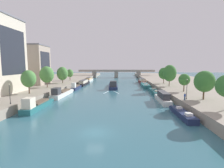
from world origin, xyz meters
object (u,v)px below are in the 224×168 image
at_px(moored_boat_right_second, 145,85).
at_px(tree_right_far, 204,81).
at_px(moored_boat_right_upstream, 142,81).
at_px(lamppost_left_bank, 10,93).
at_px(tree_left_second, 70,73).
at_px(moored_boat_left_far, 84,83).
at_px(lamppost_right_bank, 187,88).
at_px(tree_left_nearest, 62,74).
at_px(barge_midriver, 113,86).
at_px(tree_left_distant, 47,75).
at_px(person_on_quay, 185,96).
at_px(bridge_far, 116,73).
at_px(tree_right_by_lamp, 164,73).
at_px(moored_boat_left_gap_after, 62,93).
at_px(moored_boat_left_lone, 37,105).
at_px(moored_boat_right_gap_after, 182,114).
at_px(moored_boat_right_downstream, 163,98).
at_px(tree_right_end_of_row, 170,73).
at_px(tree_left_by_lamp, 29,79).
at_px(tree_right_distant, 184,80).
at_px(moored_boat_left_midway, 76,87).
at_px(moored_boat_left_upstream, 89,80).
at_px(moored_boat_right_midway, 155,92).

xyz_separation_m(moored_boat_right_second, tree_right_far, (7.85, -36.01, 5.35)).
relative_size(moored_boat_right_upstream, lamppost_left_bank, 3.26).
distance_m(moored_boat_right_upstream, tree_left_second, 37.97).
bearing_deg(moored_boat_left_far, lamppost_right_bank, -50.95).
distance_m(tree_left_nearest, lamppost_left_bank, 38.56).
relative_size(barge_midriver, tree_left_distant, 2.38).
bearing_deg(lamppost_right_bank, person_on_quay, -124.79).
xyz_separation_m(lamppost_left_bank, bridge_far, (18.53, 95.98, -0.33)).
bearing_deg(tree_right_by_lamp, moored_boat_right_upstream, 110.94).
bearing_deg(lamppost_left_bank, moored_boat_left_gap_after, 78.30).
bearing_deg(bridge_far, tree_left_distant, -107.23).
distance_m(moored_boat_left_lone, moored_boat_right_gap_after, 30.23).
xyz_separation_m(moored_boat_right_downstream, tree_right_end_of_row, (6.79, 18.32, 5.52)).
xyz_separation_m(moored_boat_right_second, tree_right_by_lamp, (7.20, -3.13, 5.49)).
relative_size(tree_left_by_lamp, tree_right_distant, 1.22).
distance_m(moored_boat_left_far, tree_right_far, 55.24).
height_order(moored_boat_left_midway, moored_boat_right_gap_after, moored_boat_left_midway).
height_order(tree_right_far, tree_right_distant, tree_right_far).
xyz_separation_m(moored_boat_left_far, tree_left_by_lamp, (-7.02, -35.51, 4.89)).
height_order(moored_boat_right_gap_after, person_on_quay, person_on_quay).
xyz_separation_m(moored_boat_left_upstream, tree_right_end_of_row, (36.46, -34.93, 5.61)).
bearing_deg(tree_left_second, lamppost_left_bank, -85.79).
bearing_deg(moored_boat_left_upstream, bridge_far, 64.09).
height_order(tree_left_distant, tree_right_by_lamp, tree_left_distant).
xyz_separation_m(moored_boat_right_upstream, bridge_far, (-14.88, 38.44, 2.68)).
bearing_deg(moored_boat_left_upstream, tree_left_by_lamp, -96.89).
bearing_deg(moored_boat_left_lone, moored_boat_right_upstream, 61.37).
bearing_deg(lamppost_right_bank, moored_boat_left_midway, 141.23).
bearing_deg(tree_right_far, moored_boat_left_lone, -174.74).
bearing_deg(tree_right_by_lamp, moored_boat_right_second, 156.54).
bearing_deg(moored_boat_left_lone, person_on_quay, 4.11).
distance_m(tree_right_far, lamppost_right_bank, 4.06).
xyz_separation_m(moored_boat_left_lone, tree_right_distant, (36.95, 14.62, 4.46)).
relative_size(moored_boat_left_far, tree_right_distant, 2.99).
distance_m(moored_boat_left_lone, moored_boat_right_midway, 37.35).
distance_m(moored_boat_left_upstream, person_on_quay, 67.99).
relative_size(moored_boat_left_upstream, tree_right_far, 2.15).
height_order(tree_left_nearest, tree_left_second, tree_left_nearest).
bearing_deg(lamppost_right_bank, tree_right_far, -1.25).
relative_size(moored_boat_right_midway, tree_left_by_lamp, 2.06).
bearing_deg(tree_right_distant, tree_right_by_lamp, 91.09).
distance_m(tree_right_distant, lamppost_right_bank, 11.69).
bearing_deg(tree_left_by_lamp, tree_left_distant, 93.14).
xyz_separation_m(moored_boat_left_lone, tree_left_second, (-7.52, 47.93, 4.59)).
distance_m(moored_boat_right_downstream, tree_left_nearest, 45.20).
bearing_deg(tree_right_far, moored_boat_left_gap_after, 162.45).
height_order(tree_right_end_of_row, tree_right_by_lamp, tree_right_end_of_row).
distance_m(moored_boat_left_gap_after, moored_boat_right_gap_after, 35.44).
xyz_separation_m(tree_left_distant, tree_right_by_lamp, (43.90, 14.90, -0.24)).
relative_size(tree_right_distant, lamppost_right_bank, 1.13).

